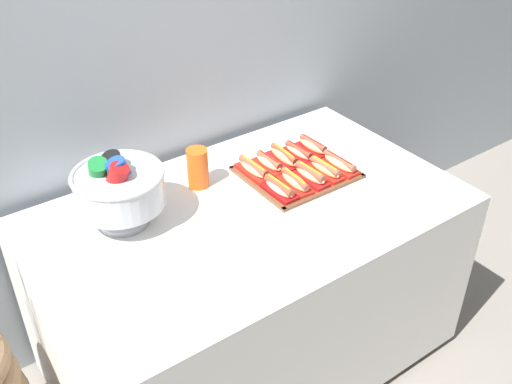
{
  "coord_description": "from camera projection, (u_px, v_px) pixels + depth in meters",
  "views": [
    {
      "loc": [
        -1.01,
        -1.45,
        2.06
      ],
      "look_at": [
        0.02,
        -0.02,
        0.86
      ],
      "focal_mm": 41.99,
      "sensor_mm": 36.0,
      "label": 1
    }
  ],
  "objects": [
    {
      "name": "hot_dog_1",
      "position": [
        295.0,
        182.0,
        2.25
      ],
      "size": [
        0.08,
        0.17,
        0.06
      ],
      "color": "red",
      "rests_on": "serving_tray"
    },
    {
      "name": "hot_dog_0",
      "position": [
        279.0,
        188.0,
        2.22
      ],
      "size": [
        0.06,
        0.16,
        0.06
      ],
      "color": "#B21414",
      "rests_on": "serving_tray"
    },
    {
      "name": "ground_plane",
      "position": [
        250.0,
        355.0,
        2.61
      ],
      "size": [
        10.0,
        10.0,
        0.0
      ],
      "primitive_type": "plane",
      "color": "gray"
    },
    {
      "name": "hot_dog_7",
      "position": [
        284.0,
        157.0,
        2.4
      ],
      "size": [
        0.08,
        0.18,
        0.06
      ],
      "color": "red",
      "rests_on": "serving_tray"
    },
    {
      "name": "hot_dog_5",
      "position": [
        254.0,
        169.0,
        2.33
      ],
      "size": [
        0.07,
        0.18,
        0.06
      ],
      "color": "red",
      "rests_on": "serving_tray"
    },
    {
      "name": "cup_stack",
      "position": [
        198.0,
        168.0,
        2.25
      ],
      "size": [
        0.08,
        0.08,
        0.16
      ],
      "color": "#EA5B19",
      "rests_on": "buffet_table"
    },
    {
      "name": "punch_bowl",
      "position": [
        119.0,
        187.0,
        2.02
      ],
      "size": [
        0.32,
        0.32,
        0.26
      ],
      "color": "silver",
      "rests_on": "buffet_table"
    },
    {
      "name": "serving_tray",
      "position": [
        297.0,
        173.0,
        2.36
      ],
      "size": [
        0.41,
        0.36,
        0.01
      ],
      "color": "brown",
      "rests_on": "buffet_table"
    },
    {
      "name": "hot_dog_4",
      "position": [
        340.0,
        164.0,
        2.36
      ],
      "size": [
        0.07,
        0.18,
        0.06
      ],
      "color": "red",
      "rests_on": "serving_tray"
    },
    {
      "name": "buffet_table",
      "position": [
        250.0,
        285.0,
        2.38
      ],
      "size": [
        1.56,
        0.93,
        0.79
      ],
      "color": "white",
      "rests_on": "ground_plane"
    },
    {
      "name": "hot_dog_6",
      "position": [
        269.0,
        163.0,
        2.36
      ],
      "size": [
        0.07,
        0.15,
        0.06
      ],
      "color": "red",
      "rests_on": "serving_tray"
    },
    {
      "name": "hot_dog_9",
      "position": [
        313.0,
        146.0,
        2.47
      ],
      "size": [
        0.07,
        0.17,
        0.06
      ],
      "color": "#B21414",
      "rests_on": "serving_tray"
    },
    {
      "name": "hot_dog_8",
      "position": [
        299.0,
        152.0,
        2.44
      ],
      "size": [
        0.06,
        0.16,
        0.06
      ],
      "color": "#B21414",
      "rests_on": "serving_tray"
    },
    {
      "name": "hot_dog_2",
      "position": [
        310.0,
        175.0,
        2.29
      ],
      "size": [
        0.07,
        0.17,
        0.06
      ],
      "color": "red",
      "rests_on": "serving_tray"
    },
    {
      "name": "hot_dog_3",
      "position": [
        325.0,
        170.0,
        2.32
      ],
      "size": [
        0.06,
        0.17,
        0.06
      ],
      "color": "red",
      "rests_on": "serving_tray"
    },
    {
      "name": "back_wall",
      "position": [
        163.0,
        29.0,
        2.26
      ],
      "size": [
        6.0,
        0.1,
        2.6
      ],
      "primitive_type": "cube",
      "color": "#9EA8B2",
      "rests_on": "ground_plane"
    }
  ]
}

